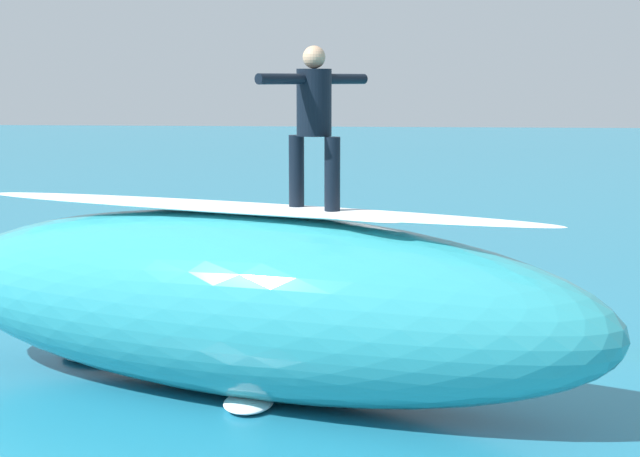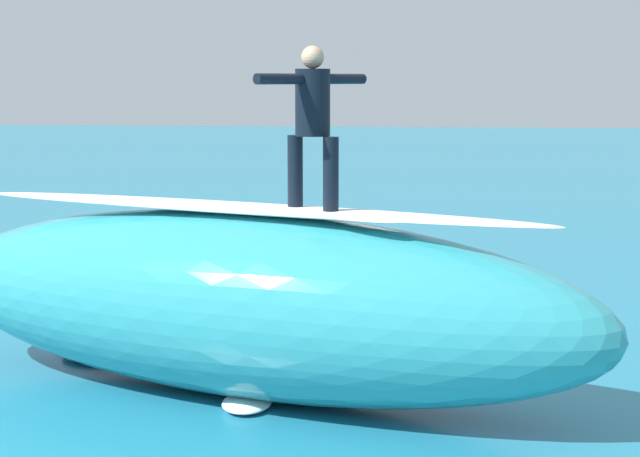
# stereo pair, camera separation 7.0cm
# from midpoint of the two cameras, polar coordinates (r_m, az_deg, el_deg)

# --- Properties ---
(ground_plane) EXTENTS (120.00, 120.00, 0.00)m
(ground_plane) POSITION_cam_midpoint_polar(r_m,az_deg,el_deg) (13.77, -0.38, -5.77)
(ground_plane) COLOR teal
(wave_crest) EXTENTS (8.21, 4.65, 1.96)m
(wave_crest) POSITION_cam_midpoint_polar(r_m,az_deg,el_deg) (10.98, -4.34, -4.16)
(wave_crest) COLOR teal
(wave_crest) RESTS_ON ground_plane
(wave_foam_lip) EXTENTS (6.63, 2.92, 0.08)m
(wave_foam_lip) POSITION_cam_midpoint_polar(r_m,az_deg,el_deg) (10.81, -4.40, 1.13)
(wave_foam_lip) COLOR white
(wave_foam_lip) RESTS_ON wave_crest
(surfboard_riding) EXTENTS (2.05, 1.69, 0.08)m
(surfboard_riding) POSITION_cam_midpoint_polar(r_m,az_deg,el_deg) (10.43, -0.52, 0.89)
(surfboard_riding) COLOR silver
(surfboard_riding) RESTS_ON wave_crest
(surfer_riding) EXTENTS (1.00, 1.31, 1.64)m
(surfer_riding) POSITION_cam_midpoint_polar(r_m,az_deg,el_deg) (10.35, -0.53, 6.33)
(surfer_riding) COLOR black
(surfer_riding) RESTS_ON surfboard_riding
(surfboard_paddling) EXTENTS (2.46, 1.15, 0.08)m
(surfboard_paddling) POSITION_cam_midpoint_polar(r_m,az_deg,el_deg) (15.83, 0.09, -3.76)
(surfboard_paddling) COLOR silver
(surfboard_paddling) RESTS_ON ground_plane
(surfer_paddling) EXTENTS (1.76, 0.70, 0.32)m
(surfer_paddling) POSITION_cam_midpoint_polar(r_m,az_deg,el_deg) (15.77, -0.39, -3.13)
(surfer_paddling) COLOR black
(surfer_paddling) RESTS_ON surfboard_paddling
(foam_patch_near) EXTENTS (1.16, 1.11, 0.09)m
(foam_patch_near) POSITION_cam_midpoint_polar(r_m,az_deg,el_deg) (12.88, -12.17, -6.74)
(foam_patch_near) COLOR white
(foam_patch_near) RESTS_ON ground_plane
(foam_patch_mid) EXTENTS (1.43, 1.41, 0.11)m
(foam_patch_mid) POSITION_cam_midpoint_polar(r_m,az_deg,el_deg) (11.83, -2.31, -7.88)
(foam_patch_mid) COLOR white
(foam_patch_mid) RESTS_ON ground_plane
(foam_patch_far) EXTENTS (0.53, 0.75, 0.10)m
(foam_patch_far) POSITION_cam_midpoint_polar(r_m,az_deg,el_deg) (10.73, -4.17, -9.60)
(foam_patch_far) COLOR white
(foam_patch_far) RESTS_ON ground_plane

